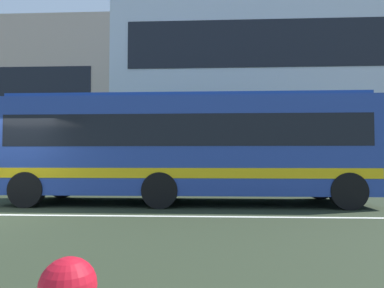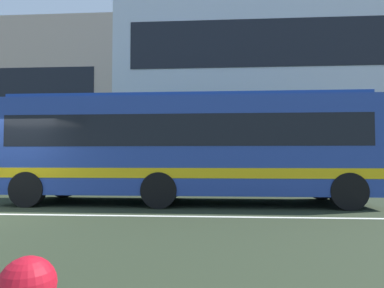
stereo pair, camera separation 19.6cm
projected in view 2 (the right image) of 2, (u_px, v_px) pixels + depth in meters
name	position (u px, v px, depth m)	size (l,w,h in m)	color
hedge_row_far	(108.00, 182.00, 14.46)	(15.66, 1.10, 0.73)	#205B2D
apartment_block_right	(319.00, 84.00, 22.97)	(25.27, 10.97, 12.88)	silver
transit_bus	(186.00, 145.00, 10.52)	(10.88, 2.65, 3.26)	navy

